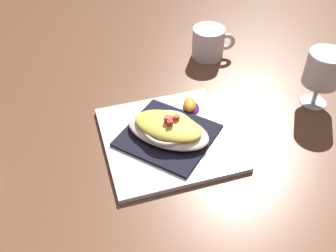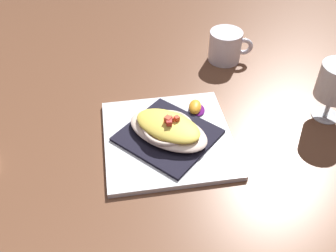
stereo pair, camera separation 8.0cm
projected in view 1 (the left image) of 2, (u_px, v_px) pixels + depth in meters
ground_plane at (168, 140)px, 0.83m from camera, size 2.60×2.60×0.00m
square_plate at (168, 138)px, 0.83m from camera, size 0.30×0.30×0.01m
folded_napkin at (168, 135)px, 0.82m from camera, size 0.25×0.25×0.01m
gratin_dish at (168, 128)px, 0.81m from camera, size 0.20×0.20×0.05m
orange_garnish at (190, 105)px, 0.89m from camera, size 0.05×0.05×0.02m
coffee_mug at (209, 44)px, 1.05m from camera, size 0.09×0.12×0.08m
stemmed_glass at (323, 71)px, 0.87m from camera, size 0.08×0.08×0.14m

